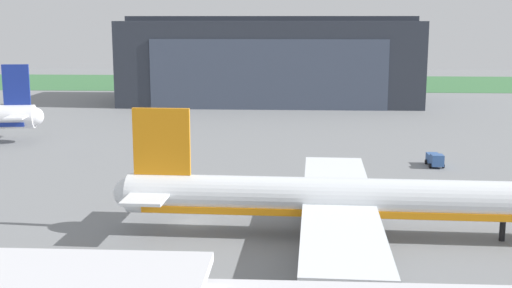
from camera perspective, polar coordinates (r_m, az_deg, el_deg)
name	(u,v)px	position (r m, az deg, el deg)	size (l,w,h in m)	color
ground_plane	(189,224)	(69.34, -5.81, -6.87)	(440.00, 440.00, 0.00)	slate
grass_field_strip	(261,83)	(221.79, 0.43, 5.32)	(440.00, 56.00, 0.08)	#3A6F3F
maintenance_hangar	(271,61)	(170.22, 1.27, 7.18)	(73.03, 32.74, 21.71)	#2D333D
airliner_near_left	(347,200)	(64.70, 7.85, -4.78)	(46.73, 40.20, 12.44)	silver
ops_van	(435,159)	(98.60, 15.20, -1.28)	(2.21, 4.40, 1.97)	#335693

